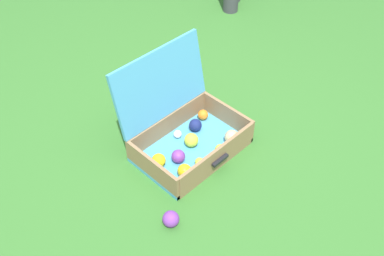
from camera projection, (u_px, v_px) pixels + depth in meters
The scene contains 3 objects.
ground_plane at pixel (190, 152), 2.44m from camera, with size 16.00×16.00×0.00m, color #336B28.
open_suitcase at pixel (185, 131), 2.39m from camera, with size 0.59×0.49×0.53m.
stray_ball_on_grass at pixel (171, 219), 2.07m from camera, with size 0.08×0.08×0.08m, color purple.
Camera 1 is at (-1.19, -1.20, 1.77)m, focal length 41.69 mm.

